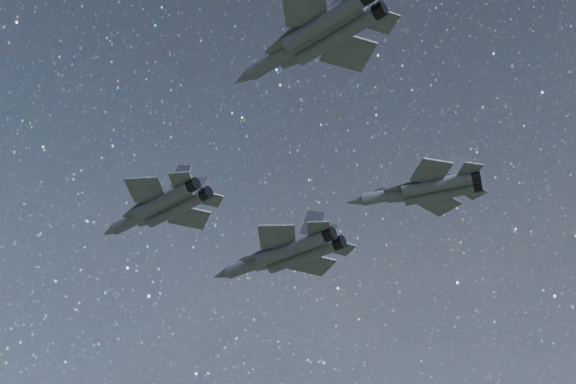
# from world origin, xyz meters

# --- Properties ---
(jet_lead) EXTENTS (15.85, 10.42, 4.07)m
(jet_lead) POSITION_xyz_m (-12.96, -6.38, 152.32)
(jet_lead) COLOR #393C48
(jet_left) EXTENTS (20.11, 13.41, 5.10)m
(jet_left) POSITION_xyz_m (-3.74, 10.73, 155.45)
(jet_left) COLOR #393C48
(jet_right) EXTENTS (14.93, 9.79, 3.84)m
(jet_right) POSITION_xyz_m (7.62, -24.16, 153.15)
(jet_right) COLOR #393C48
(jet_slot) EXTENTS (15.04, 10.60, 3.80)m
(jet_slot) POSITION_xyz_m (14.30, -0.64, 153.83)
(jet_slot) COLOR #393C48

